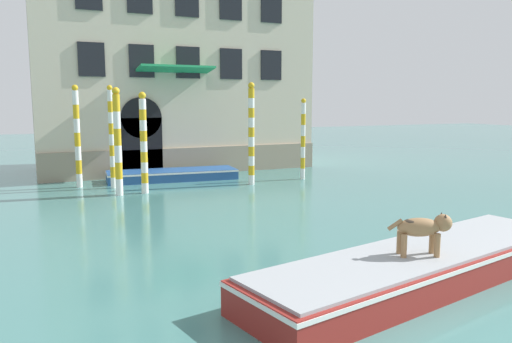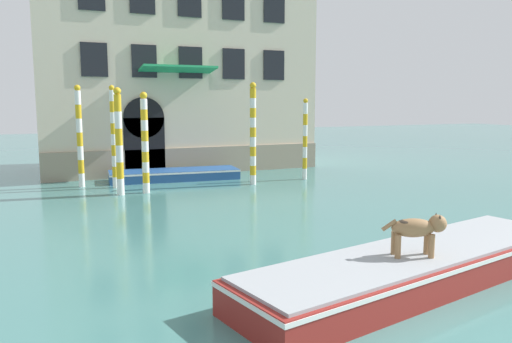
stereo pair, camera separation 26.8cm
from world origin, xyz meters
The scene contains 10 objects.
palazzo_left centered at (0.05, 25.04, 7.30)m, with size 14.19×7.40×14.64m.
boat_foreground centered at (-0.07, 5.36, 0.37)m, with size 8.63×3.65×0.69m.
dog_on_deck centered at (-0.38, 5.06, 1.23)m, with size 1.19×0.67×0.83m.
boat_moored_near_palazzo centered at (-1.24, 20.54, 0.25)m, with size 6.09×2.30×0.47m.
mooring_pole_0 centered at (4.42, 18.22, 1.91)m, with size 0.22×0.22×3.79m.
mooring_pole_1 centered at (-4.15, 17.57, 2.12)m, with size 0.29×0.29×4.19m.
mooring_pole_2 centered at (1.61, 17.84, 2.26)m, with size 0.28×0.28×4.47m.
mooring_pole_3 centered at (-5.40, 20.17, 2.19)m, with size 0.26×0.26×4.34m.
mooring_pole_4 centered at (-4.12, 19.37, 2.18)m, with size 0.22×0.22×4.32m.
mooring_pole_5 centered at (-3.14, 17.63, 2.03)m, with size 0.29×0.29×4.02m.
Camera 2 is at (-6.91, -2.24, 3.65)m, focal length 35.00 mm.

